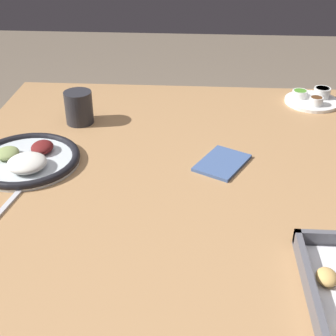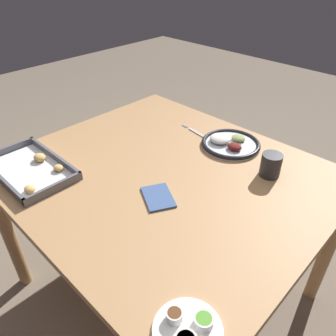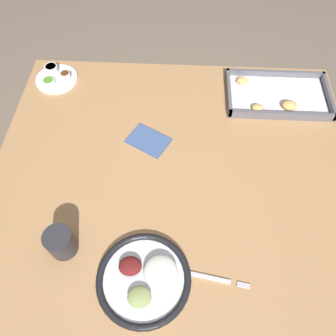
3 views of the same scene
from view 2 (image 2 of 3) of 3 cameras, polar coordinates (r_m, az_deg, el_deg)
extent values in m
plane|color=#7A6B59|center=(1.84, -0.50, -20.01)|extent=(8.00, 8.00, 0.00)
cube|color=#AD7F51|center=(1.31, -0.66, -1.25)|extent=(1.23, 1.08, 0.03)
cylinder|color=#AD7F51|center=(1.70, 26.17, -12.20)|extent=(0.06, 0.06, 0.71)
cylinder|color=#AD7F51|center=(2.14, -2.09, 2.35)|extent=(0.06, 0.06, 0.71)
cylinder|color=#AD7F51|center=(1.76, -26.05, -10.17)|extent=(0.06, 0.06, 0.71)
cylinder|color=silver|center=(1.50, 10.84, 3.99)|extent=(0.26, 0.26, 0.01)
torus|color=black|center=(1.50, 10.86, 4.19)|extent=(0.26, 0.26, 0.02)
ellipsoid|color=silver|center=(1.49, 9.09, 5.10)|extent=(0.09, 0.09, 0.03)
ellipsoid|color=maroon|center=(1.45, 11.50, 3.65)|extent=(0.06, 0.06, 0.03)
ellipsoid|color=#8C9E5B|center=(1.52, 12.16, 5.11)|extent=(0.06, 0.06, 0.02)
cube|color=silver|center=(1.57, 5.46, 5.88)|extent=(0.15, 0.04, 0.00)
cylinder|color=silver|center=(1.65, 3.12, 7.40)|extent=(0.04, 0.01, 0.00)
cylinder|color=silver|center=(1.64, 3.03, 7.36)|extent=(0.04, 0.01, 0.00)
cylinder|color=silver|center=(1.64, 2.93, 7.33)|extent=(0.04, 0.01, 0.00)
cylinder|color=silver|center=(1.64, 2.83, 7.30)|extent=(0.04, 0.01, 0.00)
cylinder|color=white|center=(0.86, 3.43, -26.38)|extent=(0.17, 0.17, 0.01)
cylinder|color=silver|center=(0.85, 1.12, -24.31)|extent=(0.04, 0.04, 0.03)
cylinder|color=#593319|center=(0.84, 1.13, -23.96)|extent=(0.03, 0.03, 0.01)
cylinder|color=silver|center=(0.85, 6.23, -24.94)|extent=(0.05, 0.05, 0.02)
cylinder|color=#51992D|center=(0.84, 6.27, -24.64)|extent=(0.04, 0.04, 0.01)
cube|color=#595960|center=(1.42, -22.91, -0.43)|extent=(0.40, 0.23, 0.01)
cube|color=silver|center=(1.42, -22.94, -0.30)|extent=(0.36, 0.22, 0.00)
cube|color=#595960|center=(1.44, -19.20, 1.94)|extent=(0.40, 0.01, 0.03)
cube|color=#595960|center=(1.38, -27.10, -1.73)|extent=(0.40, 0.01, 0.03)
cube|color=#595960|center=(1.26, -19.26, -3.29)|extent=(0.01, 0.23, 0.03)
cube|color=#595960|center=(1.57, -26.11, 2.90)|extent=(0.01, 0.23, 0.03)
ellipsoid|color=tan|center=(1.36, -18.55, 0.01)|extent=(0.04, 0.04, 0.02)
ellipsoid|color=tan|center=(1.45, -21.45, 1.72)|extent=(0.05, 0.05, 0.03)
ellipsoid|color=tan|center=(1.28, -22.95, -3.41)|extent=(0.05, 0.04, 0.02)
cylinder|color=#28282D|center=(1.32, 17.47, 0.49)|extent=(0.08, 0.08, 0.09)
cube|color=#3F598C|center=(1.17, -1.72, -5.07)|extent=(0.17, 0.15, 0.01)
camera|label=1|loc=(1.80, -25.83, 26.42)|focal=50.00mm
camera|label=3|loc=(1.54, 18.75, 39.90)|focal=35.00mm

